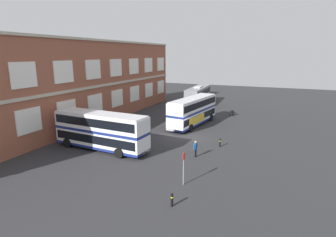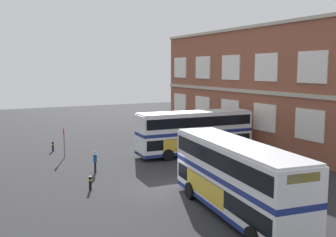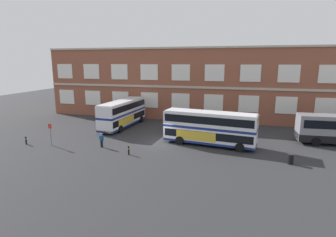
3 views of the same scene
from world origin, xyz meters
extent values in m
plane|color=#2B2B2D|center=(0.00, 2.00, 0.00)|extent=(120.00, 120.00, 0.00)
cube|color=brown|center=(-0.64, 18.00, 5.99)|extent=(49.73, 8.00, 11.99)
cube|color=#B2A893|center=(-0.64, 13.92, 5.75)|extent=(49.73, 0.16, 0.36)
cube|color=#B2A893|center=(-0.64, 13.95, 12.14)|extent=(49.73, 0.28, 0.30)
cube|color=silver|center=(-22.75, 13.94, 3.36)|extent=(3.09, 0.12, 2.64)
cube|color=silver|center=(-17.22, 13.94, 3.36)|extent=(3.09, 0.12, 2.64)
cube|color=silver|center=(-11.70, 13.94, 3.36)|extent=(3.09, 0.12, 2.64)
cube|color=silver|center=(-6.17, 13.94, 3.36)|extent=(3.09, 0.12, 2.64)
cube|color=silver|center=(-0.64, 13.94, 3.36)|extent=(3.09, 0.12, 2.64)
cube|color=silver|center=(4.88, 13.94, 3.36)|extent=(3.09, 0.12, 2.64)
cube|color=silver|center=(10.41, 13.94, 3.36)|extent=(3.09, 0.12, 2.64)
cube|color=silver|center=(15.93, 13.94, 3.36)|extent=(3.09, 0.12, 2.64)
cube|color=silver|center=(21.46, 13.94, 3.36)|extent=(3.09, 0.12, 2.64)
cube|color=silver|center=(-22.75, 13.94, 8.15)|extent=(3.09, 0.12, 2.64)
cube|color=silver|center=(-17.22, 13.94, 8.15)|extent=(3.09, 0.12, 2.64)
cube|color=silver|center=(-11.70, 13.94, 8.15)|extent=(3.09, 0.12, 2.64)
cube|color=silver|center=(-6.17, 13.94, 8.15)|extent=(3.09, 0.12, 2.64)
cube|color=silver|center=(-0.64, 13.94, 8.15)|extent=(3.09, 0.12, 2.64)
cube|color=silver|center=(4.88, 13.94, 8.15)|extent=(3.09, 0.12, 2.64)
cube|color=silver|center=(10.41, 13.94, 8.15)|extent=(3.09, 0.12, 2.64)
cube|color=silver|center=(15.93, 13.94, 8.15)|extent=(3.09, 0.12, 2.64)
cube|color=silver|center=(21.46, 13.94, 8.15)|extent=(3.09, 0.12, 2.64)
cube|color=silver|center=(-8.24, 7.37, 1.23)|extent=(3.26, 11.14, 1.75)
cube|color=black|center=(-8.24, 7.37, 1.44)|extent=(3.27, 10.71, 0.90)
cube|color=navy|center=(-8.24, 7.37, 2.25)|extent=(3.26, 11.14, 0.30)
cube|color=silver|center=(-8.24, 7.37, 3.17)|extent=(3.26, 11.14, 1.55)
cube|color=black|center=(-8.24, 7.37, 3.25)|extent=(3.27, 10.71, 0.90)
cube|color=navy|center=(-8.24, 7.37, 0.49)|extent=(3.28, 11.14, 0.28)
cube|color=silver|center=(-8.24, 7.37, 4.01)|extent=(3.15, 10.92, 0.12)
cube|color=gold|center=(-7.04, 5.97, 1.31)|extent=(0.35, 4.83, 1.10)
cube|color=yellow|center=(-7.88, 12.83, 3.60)|extent=(1.66, 0.17, 0.40)
cylinder|color=black|center=(-6.71, 11.13, 0.52)|extent=(0.39, 1.06, 1.04)
cylinder|color=black|center=(-9.26, 11.30, 0.52)|extent=(0.39, 1.06, 1.04)
cylinder|color=black|center=(-7.18, 4.00, 0.52)|extent=(0.39, 1.06, 1.04)
cylinder|color=black|center=(-9.72, 4.16, 0.52)|extent=(0.39, 1.06, 1.04)
cube|color=silver|center=(5.70, 1.46, 1.23)|extent=(11.24, 4.01, 1.75)
cube|color=black|center=(5.70, 1.46, 1.44)|extent=(10.81, 3.99, 0.90)
cube|color=navy|center=(5.70, 1.46, 2.25)|extent=(11.24, 4.01, 0.30)
cube|color=silver|center=(5.70, 1.46, 3.17)|extent=(11.24, 4.01, 1.55)
cube|color=black|center=(5.70, 1.46, 3.25)|extent=(10.81, 3.99, 0.90)
cube|color=navy|center=(5.70, 1.46, 0.49)|extent=(11.25, 4.03, 0.28)
cube|color=silver|center=(5.70, 1.46, 4.01)|extent=(11.01, 3.88, 0.12)
cube|color=gold|center=(4.22, 0.36, 1.31)|extent=(4.80, 0.68, 1.10)
cube|color=yellow|center=(11.12, 0.72, 3.60)|extent=(0.28, 1.65, 0.40)
cylinder|color=black|center=(9.34, -0.33, 0.52)|extent=(1.07, 0.46, 1.04)
cylinder|color=black|center=(9.69, 2.20, 0.52)|extent=(1.07, 0.46, 1.04)
cylinder|color=black|center=(2.26, 0.64, 0.52)|extent=(1.07, 0.46, 1.04)
cylinder|color=black|center=(2.60, 3.17, 0.52)|extent=(1.07, 0.46, 1.04)
cylinder|color=black|center=(18.13, 4.26, 0.52)|extent=(1.06, 0.37, 1.04)
cylinder|color=black|center=(18.00, 6.80, 0.52)|extent=(1.06, 0.37, 1.04)
cylinder|color=black|center=(-6.49, -2.78, 0.42)|extent=(0.19, 0.19, 0.85)
cylinder|color=black|center=(-6.30, -2.82, 0.42)|extent=(0.19, 0.19, 0.85)
cube|color=#194C8C|center=(-6.40, -2.80, 1.15)|extent=(0.44, 0.31, 0.60)
cylinder|color=#194C8C|center=(-6.65, -2.75, 1.12)|extent=(0.13, 0.13, 0.57)
cylinder|color=#194C8C|center=(-6.14, -2.85, 1.12)|extent=(0.13, 0.13, 0.57)
sphere|color=tan|center=(-6.40, -2.80, 1.59)|extent=(0.22, 0.22, 0.22)
cylinder|color=slate|center=(-12.59, -3.79, 1.35)|extent=(0.10, 0.10, 2.70)
cube|color=red|center=(-12.59, -3.81, 2.42)|extent=(0.44, 0.04, 0.56)
cylinder|color=black|center=(14.23, -2.69, 0.47)|extent=(0.56, 0.56, 0.95)
cylinder|color=black|center=(14.23, -2.69, 0.99)|extent=(0.60, 0.60, 0.08)
cylinder|color=black|center=(-15.92, -4.17, 0.47)|extent=(0.18, 0.18, 0.95)
cylinder|color=yellow|center=(-15.92, -4.17, 0.68)|extent=(0.19, 0.19, 0.08)
cylinder|color=black|center=(-2.28, -4.39, 0.47)|extent=(0.18, 0.18, 0.95)
cylinder|color=yellow|center=(-2.28, -4.39, 0.68)|extent=(0.19, 0.19, 0.08)
camera|label=1|loc=(-31.58, -10.63, 10.24)|focal=29.21mm
camera|label=2|loc=(22.13, -11.27, 8.04)|focal=41.22mm
camera|label=3|loc=(9.14, -30.16, 9.94)|focal=28.82mm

